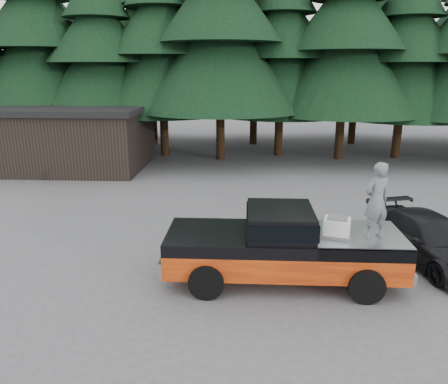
{
  "coord_description": "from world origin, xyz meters",
  "views": [
    {
      "loc": [
        0.55,
        -10.92,
        5.26
      ],
      "look_at": [
        -0.02,
        0.0,
        2.12
      ],
      "focal_mm": 35.0,
      "sensor_mm": 36.0,
      "label": 1
    }
  ],
  "objects_px": {
    "pickup_truck": "(283,256)",
    "air_compressor": "(337,228)",
    "man_on_bed": "(376,201)",
    "parked_car": "(430,239)",
    "utility_building": "(69,136)"
  },
  "relations": [
    {
      "from": "pickup_truck",
      "to": "air_compressor",
      "type": "xyz_separation_m",
      "value": [
        1.25,
        -0.21,
        0.87
      ]
    },
    {
      "from": "air_compressor",
      "to": "man_on_bed",
      "type": "relative_size",
      "value": 0.33
    },
    {
      "from": "air_compressor",
      "to": "man_on_bed",
      "type": "distance_m",
      "value": 1.12
    },
    {
      "from": "parked_car",
      "to": "air_compressor",
      "type": "bearing_deg",
      "value": -166.67
    },
    {
      "from": "pickup_truck",
      "to": "air_compressor",
      "type": "bearing_deg",
      "value": -9.64
    },
    {
      "from": "parked_car",
      "to": "pickup_truck",
      "type": "bearing_deg",
      "value": -176.96
    },
    {
      "from": "pickup_truck",
      "to": "man_on_bed",
      "type": "height_order",
      "value": "man_on_bed"
    },
    {
      "from": "air_compressor",
      "to": "utility_building",
      "type": "xyz_separation_m",
      "value": [
        -11.75,
        12.94,
        0.13
      ]
    },
    {
      "from": "man_on_bed",
      "to": "parked_car",
      "type": "relative_size",
      "value": 0.42
    },
    {
      "from": "pickup_truck",
      "to": "parked_car",
      "type": "relative_size",
      "value": 1.36
    },
    {
      "from": "air_compressor",
      "to": "utility_building",
      "type": "bearing_deg",
      "value": 148.08
    },
    {
      "from": "man_on_bed",
      "to": "pickup_truck",
      "type": "bearing_deg",
      "value": -28.57
    },
    {
      "from": "air_compressor",
      "to": "parked_car",
      "type": "relative_size",
      "value": 0.14
    },
    {
      "from": "man_on_bed",
      "to": "parked_car",
      "type": "height_order",
      "value": "man_on_bed"
    },
    {
      "from": "parked_car",
      "to": "utility_building",
      "type": "height_order",
      "value": "utility_building"
    }
  ]
}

